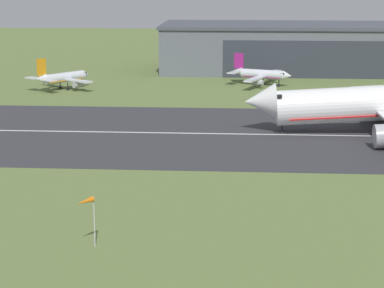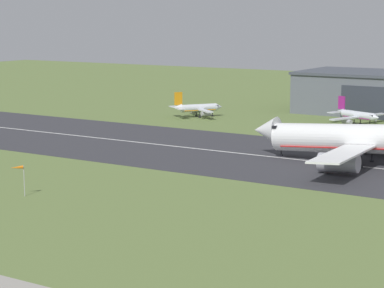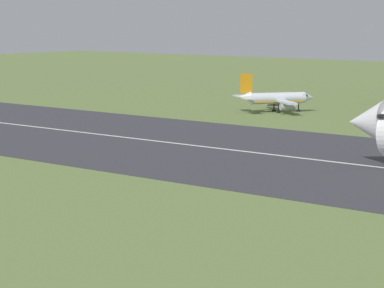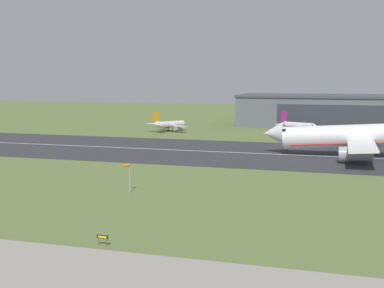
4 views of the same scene
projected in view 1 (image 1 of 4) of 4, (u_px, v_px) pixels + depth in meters
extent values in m
plane|color=olive|center=(221.00, 271.00, 73.72)|extent=(639.23, 639.23, 0.00)
cube|color=#333338|center=(233.00, 134.00, 135.55)|extent=(399.23, 52.27, 0.06)
cube|color=silver|center=(233.00, 134.00, 135.55)|extent=(359.31, 0.70, 0.01)
cube|color=slate|center=(315.00, 49.00, 220.10)|extent=(89.20, 31.64, 12.95)
cube|color=#424751|center=(316.00, 25.00, 218.55)|extent=(90.20, 32.64, 0.90)
cube|color=#2D333D|center=(320.00, 60.00, 204.97)|extent=(53.52, 0.12, 10.36)
cone|color=white|center=(260.00, 101.00, 135.57)|extent=(6.25, 6.51, 6.69)
cube|color=black|center=(278.00, 94.00, 135.14)|extent=(1.26, 5.43, 0.51)
cube|color=white|center=(377.00, 95.00, 148.91)|extent=(7.39, 22.92, 0.81)
cylinder|color=#A8A8B2|center=(371.00, 108.00, 147.70)|extent=(8.59, 4.15, 4.43)
cylinder|color=black|center=(282.00, 126.00, 136.40)|extent=(0.24, 0.24, 2.68)
cylinder|color=black|center=(282.00, 132.00, 136.65)|extent=(0.84, 0.84, 0.44)
cylinder|color=silver|center=(263.00, 74.00, 193.11)|extent=(11.42, 6.24, 2.35)
cone|color=silver|center=(288.00, 76.00, 190.34)|extent=(2.81, 2.95, 2.35)
cone|color=silver|center=(237.00, 71.00, 195.92)|extent=(3.38, 2.98, 2.11)
cube|color=black|center=(283.00, 74.00, 190.71)|extent=(1.74, 2.26, 0.44)
cube|color=#991E7A|center=(263.00, 77.00, 193.25)|extent=(10.32, 5.72, 0.20)
cube|color=silver|center=(255.00, 79.00, 187.42)|extent=(5.63, 10.56, 0.40)
cylinder|color=#A8A8B2|center=(257.00, 82.00, 188.22)|extent=(3.37, 2.45, 1.45)
cube|color=silver|center=(272.00, 73.00, 198.79)|extent=(5.63, 10.56, 0.40)
cylinder|color=#A8A8B2|center=(272.00, 77.00, 198.11)|extent=(3.37, 2.45, 1.45)
cube|color=#991E7A|center=(239.00, 61.00, 195.13)|extent=(2.48, 1.17, 3.99)
cube|color=silver|center=(233.00, 73.00, 193.31)|extent=(3.37, 4.15, 0.24)
cube|color=silver|center=(241.00, 70.00, 198.55)|extent=(3.37, 4.15, 0.24)
cylinder|color=black|center=(279.00, 83.00, 191.73)|extent=(0.24, 0.24, 1.74)
cylinder|color=black|center=(279.00, 86.00, 191.88)|extent=(0.84, 0.84, 0.44)
cylinder|color=black|center=(260.00, 83.00, 192.44)|extent=(0.24, 0.24, 1.74)
cylinder|color=black|center=(260.00, 85.00, 192.58)|extent=(0.84, 0.84, 0.44)
cylinder|color=black|center=(263.00, 81.00, 194.92)|extent=(0.24, 0.24, 1.74)
cylinder|color=black|center=(263.00, 84.00, 195.07)|extent=(0.84, 0.84, 0.44)
cylinder|color=silver|center=(64.00, 77.00, 186.60)|extent=(9.07, 11.07, 2.41)
cone|color=silver|center=(86.00, 74.00, 191.84)|extent=(3.23, 3.18, 2.41)
cone|color=silver|center=(41.00, 79.00, 181.00)|extent=(3.47, 3.62, 2.17)
cube|color=black|center=(82.00, 73.00, 190.85)|extent=(2.30, 2.10, 0.44)
cube|color=orange|center=(65.00, 80.00, 186.75)|extent=(8.26, 10.03, 0.20)
cube|color=silver|center=(79.00, 81.00, 183.61)|extent=(7.55, 6.33, 0.40)
cylinder|color=#A8A8B2|center=(79.00, 84.00, 184.54)|extent=(3.07, 3.41, 1.49)
cube|color=silver|center=(52.00, 77.00, 190.14)|extent=(7.55, 6.33, 0.40)
cylinder|color=#A8A8B2|center=(55.00, 81.00, 190.26)|extent=(3.07, 3.41, 1.49)
cube|color=orange|center=(41.00, 67.00, 180.69)|extent=(1.79, 2.27, 4.10)
cube|color=silver|center=(49.00, 80.00, 179.11)|extent=(4.33, 4.04, 0.24)
cube|color=silver|center=(33.00, 78.00, 182.98)|extent=(4.33, 4.04, 0.24)
cylinder|color=black|center=(79.00, 84.00, 190.62)|extent=(0.24, 0.24, 1.81)
cylinder|color=black|center=(79.00, 86.00, 190.78)|extent=(0.84, 0.84, 0.44)
cylinder|color=black|center=(68.00, 86.00, 185.97)|extent=(0.24, 0.24, 1.81)
cylinder|color=black|center=(68.00, 89.00, 186.12)|extent=(0.84, 0.84, 0.44)
cylinder|color=black|center=(60.00, 85.00, 187.80)|extent=(0.24, 0.24, 1.81)
cylinder|color=black|center=(60.00, 88.00, 187.96)|extent=(0.84, 0.84, 0.44)
cylinder|color=#B7B7BC|center=(94.00, 222.00, 79.49)|extent=(0.14, 0.14, 5.63)
cone|color=orange|center=(85.00, 201.00, 77.96)|extent=(1.75, 2.16, 0.60)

